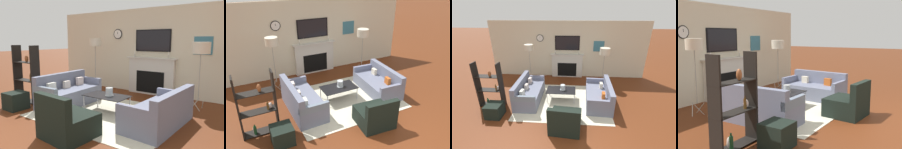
{
  "view_description": "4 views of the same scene",
  "coord_description": "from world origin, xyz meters",
  "views": [
    {
      "loc": [
        2.89,
        -1.21,
        1.71
      ],
      "look_at": [
        -0.33,
        3.38,
        0.82
      ],
      "focal_mm": 35.0,
      "sensor_mm": 36.0,
      "label": 1
    },
    {
      "loc": [
        -2.7,
        -2.28,
        3.52
      ],
      "look_at": [
        -0.04,
        3.0,
        0.74
      ],
      "focal_mm": 35.0,
      "sensor_mm": 36.0,
      "label": 2
    },
    {
      "loc": [
        0.36,
        -2.0,
        3.03
      ],
      "look_at": [
        -0.01,
        3.04,
        0.93
      ],
      "focal_mm": 24.0,
      "sensor_mm": 36.0,
      "label": 3
    },
    {
      "loc": [
        -5.45,
        -0.66,
        1.85
      ],
      "look_at": [
        0.12,
        2.87,
        0.84
      ],
      "focal_mm": 42.0,
      "sensor_mm": 36.0,
      "label": 4
    }
  ],
  "objects": [
    {
      "name": "couch_left",
      "position": [
        -1.29,
        2.75,
        0.3
      ],
      "size": [
        0.82,
        1.75,
        0.83
      ],
      "color": "slate",
      "rests_on": "ground_plane"
    },
    {
      "name": "armchair",
      "position": [
        0.15,
        1.32,
        0.27
      ],
      "size": [
        0.91,
        0.88,
        0.82
      ],
      "color": "black",
      "rests_on": "ground_plane"
    },
    {
      "name": "fireplace_wall",
      "position": [
        0.0,
        5.15,
        1.23
      ],
      "size": [
        7.54,
        0.28,
        2.7
      ],
      "color": "beige",
      "rests_on": "ground_plane"
    },
    {
      "name": "floor_lamp_right",
      "position": [
        1.63,
        4.3,
        1.5
      ],
      "size": [
        0.42,
        0.42,
        1.67
      ],
      "color": "#9E998E",
      "rests_on": "ground_plane"
    },
    {
      "name": "ottoman",
      "position": [
        -2.08,
        1.72,
        0.21
      ],
      "size": [
        0.48,
        0.48,
        0.43
      ],
      "color": "black",
      "rests_on": "ground_plane"
    },
    {
      "name": "shelf_unit",
      "position": [
        -2.45,
        2.3,
        0.72
      ],
      "size": [
        0.85,
        0.28,
        1.57
      ],
      "color": "black",
      "rests_on": "ground_plane"
    },
    {
      "name": "coffee_table",
      "position": [
        -0.1,
        2.83,
        0.38
      ],
      "size": [
        1.05,
        0.61,
        0.41
      ],
      "color": "black",
      "rests_on": "ground_plane"
    },
    {
      "name": "floor_lamp_left",
      "position": [
        -1.63,
        4.3,
        1.6
      ],
      "size": [
        0.38,
        0.38,
        1.77
      ],
      "color": "#9E998E",
      "rests_on": "ground_plane"
    },
    {
      "name": "area_rug",
      "position": [
        0.0,
        2.75,
        0.01
      ],
      "size": [
        3.18,
        2.53,
        0.01
      ],
      "color": "beige",
      "rests_on": "ground_plane"
    },
    {
      "name": "couch_right",
      "position": [
        1.29,
        2.75,
        0.27
      ],
      "size": [
        0.93,
        1.77,
        0.76
      ],
      "color": "slate",
      "rests_on": "ground_plane"
    },
    {
      "name": "hurricane_candle",
      "position": [
        -0.04,
        2.86,
        0.49
      ],
      "size": [
        0.2,
        0.2,
        0.19
      ],
      "color": "silver",
      "rests_on": "coffee_table"
    }
  ]
}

